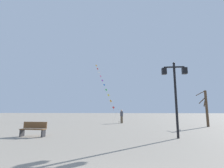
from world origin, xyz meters
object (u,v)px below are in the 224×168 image
Objects in this scene: kite_train at (104,86)px; park_bench at (34,129)px; bare_tree at (206,107)px; kite_flyer at (122,116)px; twin_lantern_lamp_post at (175,84)px.

kite_train reaches higher than park_bench.
kite_flyer is at bearing 156.86° from bare_tree.
twin_lantern_lamp_post is at bearing 4.62° from park_bench.
twin_lantern_lamp_post is 9.11m from bare_tree.
kite_train reaches higher than twin_lantern_lamp_post.
kite_train reaches higher than bare_tree.
twin_lantern_lamp_post is 1.26× the size of bare_tree.
park_bench is at bearing 131.90° from kite_flyer.
kite_train is 16.87m from bare_tree.
bare_tree is at bearing 56.76° from twin_lantern_lamp_post.
kite_flyer is 0.47× the size of bare_tree.
twin_lantern_lamp_post reaches higher than park_bench.
bare_tree is (12.13, -11.02, -4.04)m from kite_train.
bare_tree reaches higher than park_bench.
kite_flyer is (-3.84, 11.30, -2.28)m from twin_lantern_lamp_post.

